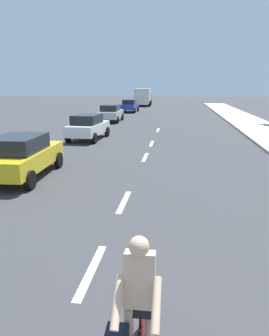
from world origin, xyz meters
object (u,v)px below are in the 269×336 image
at_px(parked_car_yellow, 22,155).
at_px(parked_car_silver, 111,113).
at_px(parked_car_white, 88,126).
at_px(parked_car_blue, 130,105).
at_px(cyclist, 134,320).
at_px(delivery_truck, 143,97).

distance_m(parked_car_yellow, parked_car_silver, 18.29).
bearing_deg(parked_car_white, parked_car_blue, 94.81).
height_order(cyclist, parked_car_yellow, cyclist).
xyz_separation_m(cyclist, parked_car_yellow, (-5.26, 7.62, 0.01)).
relative_size(parked_car_yellow, delivery_truck, 0.67).
relative_size(parked_car_blue, delivery_truck, 0.64).
xyz_separation_m(parked_car_yellow, parked_car_white, (0.09, 8.38, -0.00)).
distance_m(parked_car_white, delivery_truck, 33.05).
bearing_deg(parked_car_yellow, delivery_truck, 87.69).
distance_m(parked_car_blue, delivery_truck, 12.48).
height_order(parked_car_white, parked_car_silver, same).
xyz_separation_m(parked_car_silver, parked_car_blue, (0.14, 10.68, -0.00)).
height_order(parked_car_yellow, parked_car_blue, same).
relative_size(cyclist, delivery_truck, 0.29).
bearing_deg(parked_car_silver, delivery_truck, 87.77).
bearing_deg(cyclist, parked_car_white, -73.19).
relative_size(cyclist, parked_car_yellow, 0.43).
bearing_deg(parked_car_yellow, parked_car_blue, 88.32).
relative_size(parked_car_yellow, parked_car_silver, 1.01).
xyz_separation_m(parked_car_yellow, parked_car_blue, (-0.47, 28.97, -0.00)).
distance_m(parked_car_yellow, parked_car_blue, 28.97).
distance_m(parked_car_yellow, parked_car_white, 8.38).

